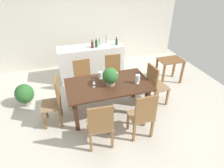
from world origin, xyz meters
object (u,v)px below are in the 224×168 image
dining_table (108,88)px  wine_bottle_dark (92,45)px  potted_plant_floor (25,94)px  chair_near_left (100,124)px  wine_bottle_clear (96,44)px  chair_far_right (113,71)px  crystal_vase_left (138,78)px  chair_foot_end (155,83)px  wine_bottle_green (100,41)px  wine_bottle_amber (117,42)px  wine_glass (94,83)px  chair_near_right (143,115)px  crystal_vase_center_near (100,75)px  kitchen_counter (91,62)px  flower_centerpiece (110,76)px  side_table (170,65)px  chair_far_left (83,75)px  chair_head_end (55,100)px  wine_bottle_tall (107,39)px

dining_table → wine_bottle_dark: wine_bottle_dark is taller
potted_plant_floor → dining_table: bearing=-24.0°
chair_near_left → wine_bottle_clear: (0.55, 2.64, 0.51)m
chair_far_right → crystal_vase_left: (0.19, -1.11, 0.35)m
chair_foot_end → wine_bottle_green: 2.12m
crystal_vase_left → potted_plant_floor: crystal_vase_left is taller
dining_table → wine_bottle_green: (0.29, 1.87, 0.41)m
wine_bottle_amber → wine_bottle_green: 0.48m
wine_glass → chair_near_right: bearing=-51.5°
dining_table → crystal_vase_center_near: crystal_vase_center_near is taller
wine_glass → crystal_vase_left: bearing=-8.4°
chair_near_right → kitchen_counter: chair_near_right is taller
dining_table → chair_near_left: 1.04m
dining_table → flower_centerpiece: size_ratio=4.64×
flower_centerpiece → side_table: bearing=22.9°
chair_far_left → wine_bottle_green: (0.71, 0.93, 0.54)m
chair_foot_end → crystal_vase_left: size_ratio=4.98×
crystal_vase_left → wine_bottle_clear: (-0.48, 1.86, 0.19)m
crystal_vase_center_near → wine_bottle_dark: size_ratio=0.69×
potted_plant_floor → chair_foot_end: bearing=-15.6°
chair_near_right → crystal_vase_left: 0.86m
dining_table → crystal_vase_center_near: size_ratio=11.02×
wine_bottle_dark → potted_plant_floor: (-1.89, -0.83, -0.76)m
chair_foot_end → wine_glass: (-1.46, -0.02, 0.29)m
wine_glass → chair_far_left: bearing=95.6°
chair_head_end → wine_bottle_dark: (1.16, 1.67, 0.47)m
dining_table → wine_glass: size_ratio=12.43×
chair_near_left → wine_glass: bearing=-91.2°
wine_bottle_amber → chair_foot_end: bearing=-76.9°
wine_bottle_amber → potted_plant_floor: size_ratio=0.43×
dining_table → chair_head_end: chair_head_end is taller
chair_far_left → wine_bottle_clear: (0.55, 0.75, 0.54)m
chair_far_left → wine_bottle_tall: (0.92, 1.00, 0.56)m
chair_far_left → crystal_vase_left: bearing=-50.3°
crystal_vase_center_near → wine_glass: bearing=-125.3°
chair_far_right → chair_near_right: bearing=-86.5°
crystal_vase_center_near → potted_plant_floor: (-1.77, 0.56, -0.56)m
chair_near_left → crystal_vase_center_near: size_ratio=6.16×
chair_near_left → chair_foot_end: (1.56, 0.94, 0.01)m
crystal_vase_center_near → wine_bottle_green: 1.65m
wine_bottle_dark → chair_far_right: bearing=-60.9°
wine_bottle_green → crystal_vase_center_near: bearing=-104.0°
wine_glass → dining_table: bearing=5.2°
chair_far_right → kitchen_counter: bearing=121.7°
chair_near_right → side_table: 2.42m
wine_bottle_amber → potted_plant_floor: 2.86m
wine_bottle_amber → side_table: size_ratio=0.34×
chair_foot_end → wine_bottle_amber: bearing=9.0°
wine_bottle_dark → side_table: size_ratio=0.34×
flower_centerpiece → wine_bottle_green: wine_bottle_green is taller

